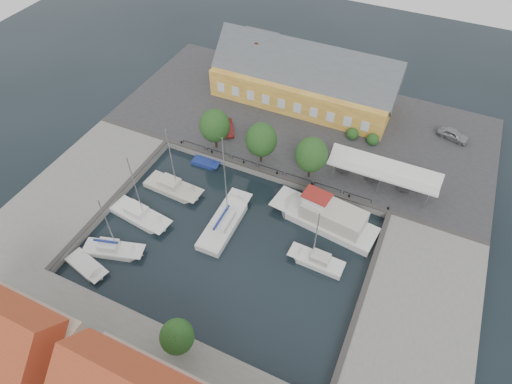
% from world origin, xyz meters
% --- Properties ---
extents(ground, '(140.00, 140.00, 0.00)m').
position_xyz_m(ground, '(0.00, 0.00, 0.00)').
color(ground, black).
rests_on(ground, ground).
extents(north_quay, '(56.00, 26.00, 1.00)m').
position_xyz_m(north_quay, '(0.00, 23.00, 0.50)').
color(north_quay, '#2D2D30').
rests_on(north_quay, ground).
extents(west_quay, '(12.00, 24.00, 1.00)m').
position_xyz_m(west_quay, '(-22.00, -2.00, 0.50)').
color(west_quay, slate).
rests_on(west_quay, ground).
extents(east_quay, '(12.00, 24.00, 1.00)m').
position_xyz_m(east_quay, '(22.00, -2.00, 0.50)').
color(east_quay, slate).
rests_on(east_quay, ground).
extents(quay_edge_fittings, '(56.00, 24.72, 0.40)m').
position_xyz_m(quay_edge_fittings, '(0.02, 4.75, 1.06)').
color(quay_edge_fittings, '#383533').
rests_on(quay_edge_fittings, north_quay).
extents(warehouse, '(28.56, 14.00, 9.55)m').
position_xyz_m(warehouse, '(-2.60, 28.36, 4.43)').
color(warehouse, '#C3832F').
rests_on(warehouse, north_quay).
extents(tent_canopy, '(14.00, 4.00, 2.83)m').
position_xyz_m(tent_canopy, '(14.00, 14.50, 3.68)').
color(tent_canopy, silver).
rests_on(tent_canopy, north_quay).
extents(quay_trees, '(18.20, 4.20, 6.30)m').
position_xyz_m(quay_trees, '(-2.00, 12.00, 4.88)').
color(quay_trees, black).
rests_on(quay_trees, north_quay).
extents(car_silver, '(4.78, 2.87, 1.52)m').
position_xyz_m(car_silver, '(21.38, 28.12, 1.76)').
color(car_silver, '#94989B').
rests_on(car_silver, north_quay).
extents(car_red, '(3.32, 4.07, 1.30)m').
position_xyz_m(car_red, '(-9.10, 15.91, 1.65)').
color(car_red, '#5F1515').
rests_on(car_red, north_quay).
extents(center_sailboat, '(3.25, 10.31, 13.81)m').
position_xyz_m(center_sailboat, '(-1.78, 0.56, 0.36)').
color(center_sailboat, silver).
rests_on(center_sailboat, ground).
extents(trawler, '(14.01, 5.76, 5.00)m').
position_xyz_m(trawler, '(9.64, 6.07, 1.02)').
color(trawler, silver).
rests_on(trawler, ground).
extents(east_boat_b, '(6.64, 2.36, 9.21)m').
position_xyz_m(east_boat_b, '(10.48, 0.12, 0.26)').
color(east_boat_b, silver).
rests_on(east_boat_b, ground).
extents(west_boat_b, '(8.29, 3.22, 11.12)m').
position_xyz_m(west_boat_b, '(-10.88, 3.03, 0.26)').
color(west_boat_b, '#B8B5A6').
rests_on(west_boat_b, ground).
extents(west_boat_c, '(8.58, 3.68, 11.26)m').
position_xyz_m(west_boat_c, '(-12.01, -2.77, 0.26)').
color(west_boat_c, silver).
rests_on(west_boat_c, ground).
extents(west_boat_d, '(7.47, 4.08, 9.88)m').
position_xyz_m(west_boat_d, '(-11.83, -8.45, 0.27)').
color(west_boat_d, silver).
rests_on(west_boat_d, ground).
extents(launch_sw, '(5.81, 3.27, 0.98)m').
position_xyz_m(launch_sw, '(-13.22, -11.44, 0.09)').
color(launch_sw, silver).
rests_on(launch_sw, ground).
extents(launch_nw, '(4.08, 1.70, 0.88)m').
position_xyz_m(launch_nw, '(-9.32, 9.14, 0.09)').
color(launch_nw, navy).
rests_on(launch_nw, ground).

